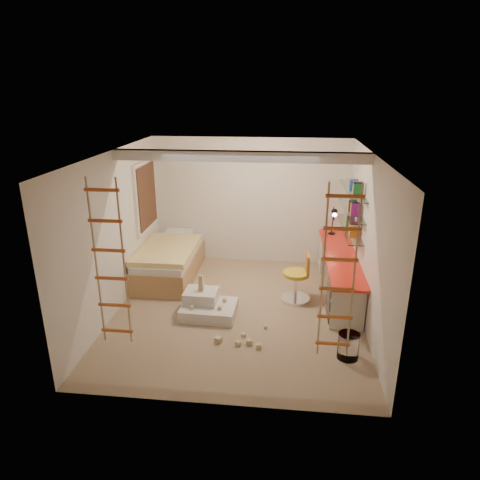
# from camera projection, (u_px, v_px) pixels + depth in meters

# --- Properties ---
(floor) EXTENTS (4.50, 4.50, 0.00)m
(floor) POSITION_uv_depth(u_px,v_px,m) (238.00, 311.00, 7.15)
(floor) COLOR #9B8364
(floor) RESTS_ON ground
(ceiling_beam) EXTENTS (4.00, 0.18, 0.16)m
(ceiling_beam) POSITION_uv_depth(u_px,v_px,m) (240.00, 156.00, 6.58)
(ceiling_beam) COLOR white
(ceiling_beam) RESTS_ON ceiling
(window_frame) EXTENTS (0.06, 1.15, 1.35)m
(window_frame) POSITION_uv_depth(u_px,v_px,m) (145.00, 196.00, 8.23)
(window_frame) COLOR white
(window_frame) RESTS_ON wall_left
(window_blind) EXTENTS (0.02, 1.00, 1.20)m
(window_blind) POSITION_uv_depth(u_px,v_px,m) (147.00, 196.00, 8.22)
(window_blind) COLOR #4C2D1E
(window_blind) RESTS_ON window_frame
(rope_ladder_left) EXTENTS (0.41, 0.04, 2.13)m
(rope_ladder_left) POSITION_uv_depth(u_px,v_px,m) (110.00, 265.00, 5.13)
(rope_ladder_left) COLOR #CF4C23
(rope_ladder_left) RESTS_ON ceiling
(rope_ladder_right) EXTENTS (0.41, 0.04, 2.13)m
(rope_ladder_right) POSITION_uv_depth(u_px,v_px,m) (338.00, 275.00, 4.86)
(rope_ladder_right) COLOR #C55621
(rope_ladder_right) RESTS_ON ceiling
(waste_bin) EXTENTS (0.30, 0.30, 0.37)m
(waste_bin) POSITION_uv_depth(u_px,v_px,m) (348.00, 346.00, 5.85)
(waste_bin) COLOR white
(waste_bin) RESTS_ON floor
(desk) EXTENTS (0.56, 2.80, 0.75)m
(desk) POSITION_uv_depth(u_px,v_px,m) (339.00, 272.00, 7.64)
(desk) COLOR red
(desk) RESTS_ON floor
(shelves) EXTENTS (0.25, 1.80, 0.71)m
(shelves) POSITION_uv_depth(u_px,v_px,m) (351.00, 209.00, 7.51)
(shelves) COLOR white
(shelves) RESTS_ON wall_right
(bed) EXTENTS (1.02, 2.00, 0.69)m
(bed) POSITION_uv_depth(u_px,v_px,m) (170.00, 261.00, 8.33)
(bed) COLOR #AD7F51
(bed) RESTS_ON floor
(task_lamp) EXTENTS (0.14, 0.36, 0.57)m
(task_lamp) POSITION_uv_depth(u_px,v_px,m) (334.00, 218.00, 8.30)
(task_lamp) COLOR black
(task_lamp) RESTS_ON desk
(swivel_chair) EXTENTS (0.54, 0.54, 0.87)m
(swivel_chair) POSITION_uv_depth(u_px,v_px,m) (297.00, 283.00, 7.39)
(swivel_chair) COLOR gold
(swivel_chair) RESTS_ON floor
(play_platform) EXTENTS (0.90, 0.71, 0.39)m
(play_platform) POSITION_uv_depth(u_px,v_px,m) (207.00, 306.00, 6.99)
(play_platform) COLOR silver
(play_platform) RESTS_ON floor
(toy_blocks) EXTENTS (1.24, 1.04, 0.66)m
(toy_blocks) POSITION_uv_depth(u_px,v_px,m) (225.00, 314.00, 6.59)
(toy_blocks) COLOR #CCB284
(toy_blocks) RESTS_ON floor
(books) EXTENTS (0.14, 0.70, 0.92)m
(books) POSITION_uv_depth(u_px,v_px,m) (351.00, 206.00, 7.49)
(books) COLOR orange
(books) RESTS_ON shelves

